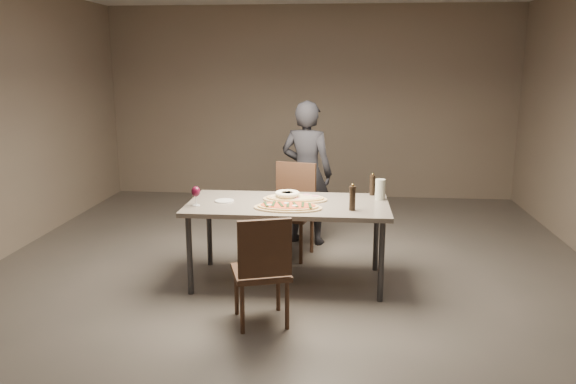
# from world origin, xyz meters

# --- Properties ---
(room) EXTENTS (7.00, 7.00, 7.00)m
(room) POSITION_xyz_m (0.00, 0.00, 1.40)
(room) COLOR #5C554F
(room) RESTS_ON ground
(dining_table) EXTENTS (1.80, 0.90, 0.75)m
(dining_table) POSITION_xyz_m (0.00, 0.00, 0.69)
(dining_table) COLOR slate
(dining_table) RESTS_ON ground
(zucchini_pizza) EXTENTS (0.59, 0.33, 0.05)m
(zucchini_pizza) POSITION_xyz_m (0.02, -0.21, 0.77)
(zucchini_pizza) COLOR tan
(zucchini_pizza) RESTS_ON dining_table
(ham_pizza) EXTENTS (0.59, 0.33, 0.04)m
(ham_pizza) POSITION_xyz_m (0.05, 0.11, 0.77)
(ham_pizza) COLOR tan
(ham_pizza) RESTS_ON dining_table
(bread_basket) EXTENTS (0.23, 0.23, 0.08)m
(bread_basket) POSITION_xyz_m (-0.02, 0.10, 0.80)
(bread_basket) COLOR #F6ECC7
(bread_basket) RESTS_ON dining_table
(oil_dish) EXTENTS (0.14, 0.14, 0.02)m
(oil_dish) POSITION_xyz_m (0.07, -0.29, 0.76)
(oil_dish) COLOR white
(oil_dish) RESTS_ON dining_table
(pepper_mill_left) EXTENTS (0.05, 0.05, 0.21)m
(pepper_mill_left) POSITION_xyz_m (0.77, 0.38, 0.85)
(pepper_mill_left) COLOR black
(pepper_mill_left) RESTS_ON dining_table
(pepper_mill_right) EXTENTS (0.06, 0.06, 0.23)m
(pepper_mill_right) POSITION_xyz_m (0.57, -0.21, 0.86)
(pepper_mill_right) COLOR black
(pepper_mill_right) RESTS_ON dining_table
(carafe) EXTENTS (0.09, 0.09, 0.19)m
(carafe) POSITION_xyz_m (0.83, 0.20, 0.85)
(carafe) COLOR silver
(carafe) RESTS_ON dining_table
(wine_glass) EXTENTS (0.08, 0.08, 0.17)m
(wine_glass) POSITION_xyz_m (-0.80, -0.18, 0.87)
(wine_glass) COLOR silver
(wine_glass) RESTS_ON dining_table
(side_plate) EXTENTS (0.17, 0.17, 0.01)m
(side_plate) POSITION_xyz_m (-0.58, -0.00, 0.76)
(side_plate) COLOR white
(side_plate) RESTS_ON dining_table
(chair_near) EXTENTS (0.52, 0.52, 0.88)m
(chair_near) POSITION_xyz_m (-0.10, -0.92, 0.49)
(chair_near) COLOR #3F281A
(chair_near) RESTS_ON ground
(chair_far) EXTENTS (0.55, 0.55, 0.96)m
(chair_far) POSITION_xyz_m (-0.03, 0.79, 0.54)
(chair_far) COLOR #3F281A
(chair_far) RESTS_ON ground
(diner) EXTENTS (0.66, 0.53, 1.59)m
(diner) POSITION_xyz_m (0.09, 1.19, 0.79)
(diner) COLOR black
(diner) RESTS_ON ground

